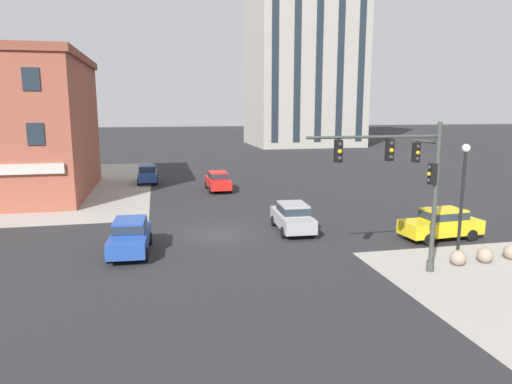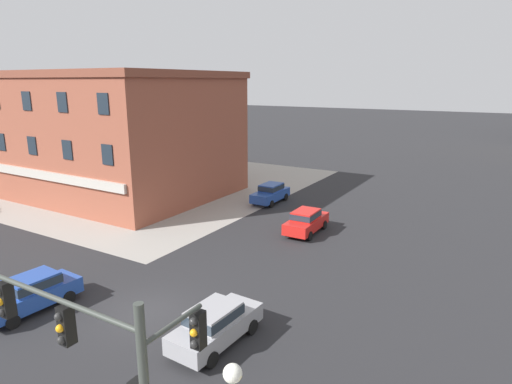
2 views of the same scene
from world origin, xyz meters
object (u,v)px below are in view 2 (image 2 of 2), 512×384
object	(u,v)px
car_main_southbound_near	(32,292)
car_cross_westbound	(271,192)
car_main_mid	(215,323)
car_parked_curb	(306,220)
traffic_signal_main	(115,383)

from	to	relation	value
car_main_southbound_near	car_cross_westbound	distance (m)	22.36
car_main_southbound_near	car_main_mid	distance (m)	9.31
car_main_southbound_near	car_parked_curb	distance (m)	17.82
car_parked_curb	car_main_mid	distance (m)	14.59
car_cross_westbound	car_parked_curb	size ratio (longest dim) A/B	1.00
car_main_southbound_near	car_main_mid	bearing A→B (deg)	13.64
car_parked_curb	car_main_mid	world-z (taller)	same
car_main_southbound_near	car_parked_curb	world-z (taller)	same
car_parked_curb	car_main_mid	size ratio (longest dim) A/B	0.99
car_main_southbound_near	car_cross_westbound	size ratio (longest dim) A/B	1.02
traffic_signal_main	car_cross_westbound	bearing A→B (deg)	112.50
car_main_southbound_near	car_parked_curb	xyz separation A→B (m)	(6.57, 16.57, 0.00)
traffic_signal_main	car_main_southbound_near	world-z (taller)	traffic_signal_main
traffic_signal_main	car_main_mid	distance (m)	8.73
traffic_signal_main	car_main_southbound_near	distance (m)	13.51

